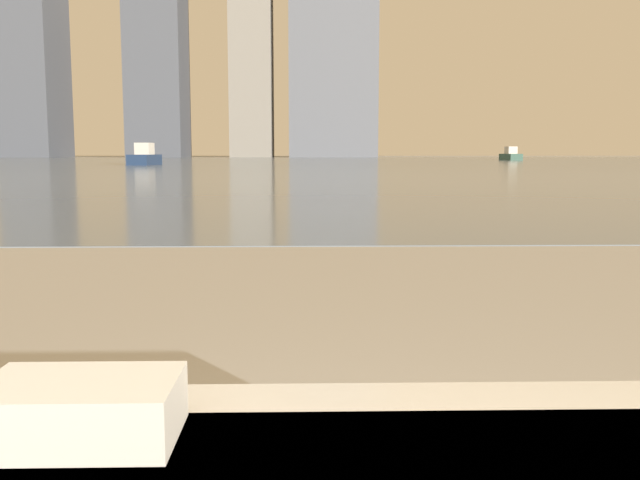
{
  "coord_description": "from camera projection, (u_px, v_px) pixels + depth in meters",
  "views": [
    {
      "loc": [
        0.01,
        -0.02,
        0.94
      ],
      "look_at": [
        0.07,
        2.42,
        0.64
      ],
      "focal_mm": 40.0,
      "sensor_mm": 36.0,
      "label": 1
    }
  ],
  "objects": [
    {
      "name": "towel_stack",
      "position": [
        81.0,
        410.0,
        0.94
      ],
      "size": [
        0.25,
        0.17,
        0.08
      ],
      "color": "silver",
      "rests_on": "bathtub"
    },
    {
      "name": "harbor_water",
      "position": [
        303.0,
        162.0,
        61.64
      ],
      "size": [
        180.0,
        110.0,
        0.01
      ],
      "color": "slate",
      "rests_on": "ground_plane"
    },
    {
      "name": "harbor_boat_0",
      "position": [
        145.0,
        157.0,
        49.59
      ],
      "size": [
        1.63,
        4.15,
        1.53
      ],
      "color": "navy",
      "rests_on": "harbor_water"
    },
    {
      "name": "harbor_boat_2",
      "position": [
        511.0,
        155.0,
        76.01
      ],
      "size": [
        1.5,
        3.91,
        1.45
      ],
      "color": "#335647",
      "rests_on": "harbor_water"
    },
    {
      "name": "skyline_tower_1",
      "position": [
        158.0,
        75.0,
        114.99
      ],
      "size": [
        8.72,
        10.97,
        26.55
      ],
      "color": "#4C515B",
      "rests_on": "ground_plane"
    },
    {
      "name": "skyline_tower_2",
      "position": [
        251.0,
        7.0,
        114.05
      ],
      "size": [
        6.59,
        11.18,
        47.77
      ],
      "color": "gray",
      "rests_on": "ground_plane"
    },
    {
      "name": "skyline_tower_3",
      "position": [
        332.0,
        27.0,
        114.74
      ],
      "size": [
        13.91,
        12.77,
        41.56
      ],
      "color": "slate",
      "rests_on": "ground_plane"
    }
  ]
}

